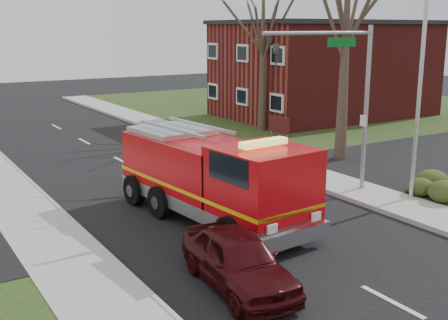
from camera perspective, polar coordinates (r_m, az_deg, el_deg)
ground at (r=19.15m, az=3.14°, el=-7.16°), size 120.00×120.00×0.00m
sidewalk_right at (r=23.07m, az=15.91°, el=-3.89°), size 2.40×80.00×0.15m
sidewalk_left at (r=16.61m, az=-15.01°, el=-10.62°), size 2.40×80.00×0.15m
brick_building at (r=44.01m, az=10.20°, el=9.11°), size 15.40×10.40×7.25m
health_center_sign at (r=34.73m, az=5.58°, el=3.58°), size 0.12×2.00×1.40m
bare_tree_near at (r=28.66m, az=12.38°, el=14.43°), size 6.00×6.00×12.00m
bare_tree_far at (r=36.55m, az=3.99°, el=12.92°), size 5.25×5.25×10.50m
traffic_signal_mast at (r=22.52m, az=12.10°, el=7.95°), size 5.29×0.18×6.80m
streetlight_pole at (r=22.60m, az=19.19°, el=7.14°), size 1.48×0.16×8.40m
fire_engine at (r=19.67m, az=-1.02°, el=-1.98°), size 3.79×8.49×3.33m
parked_car_maroon at (r=14.92m, az=1.44°, el=-10.13°), size 2.25×4.58×1.51m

